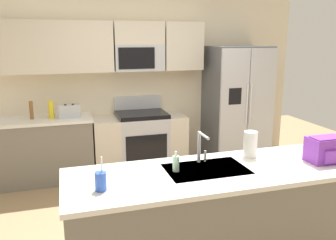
{
  "coord_description": "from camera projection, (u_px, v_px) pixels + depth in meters",
  "views": [
    {
      "loc": [
        -1.09,
        -3.12,
        1.96
      ],
      "look_at": [
        0.03,
        0.6,
        1.05
      ],
      "focal_mm": 37.21,
      "sensor_mm": 36.0,
      "label": 1
    }
  ],
  "objects": [
    {
      "name": "range_oven",
      "position": [
        140.0,
        142.0,
        5.23
      ],
      "size": [
        1.36,
        0.61,
        1.1
      ],
      "color": "#B7BABF",
      "rests_on": "ground"
    },
    {
      "name": "pepper_mill",
      "position": [
        31.0,
        110.0,
        4.68
      ],
      "size": [
        0.05,
        0.05,
        0.25
      ],
      "primitive_type": "cylinder",
      "color": "brown",
      "rests_on": "back_counter"
    },
    {
      "name": "sink_faucet",
      "position": [
        201.0,
        145.0,
        3.0
      ],
      "size": [
        0.08,
        0.21,
        0.28
      ],
      "color": "#B7BABF",
      "rests_on": "island_counter"
    },
    {
      "name": "toaster",
      "position": [
        69.0,
        111.0,
        4.78
      ],
      "size": [
        0.28,
        0.16,
        0.18
      ],
      "color": "#B7BABF",
      "rests_on": "back_counter"
    },
    {
      "name": "drink_cup_blue",
      "position": [
        101.0,
        181.0,
        2.48
      ],
      "size": [
        0.08,
        0.08,
        0.26
      ],
      "color": "blue",
      "rests_on": "island_counter"
    },
    {
      "name": "refrigerator",
      "position": [
        236.0,
        106.0,
        5.49
      ],
      "size": [
        0.9,
        0.76,
        1.85
      ],
      "color": "#4C4F54",
      "rests_on": "ground"
    },
    {
      "name": "ground_plane",
      "position": [
        182.0,
        230.0,
        3.66
      ],
      "size": [
        9.0,
        9.0,
        0.0
      ],
      "primitive_type": "plane",
      "color": "#997A56",
      "rests_on": "ground"
    },
    {
      "name": "kitchen_wall_unit",
      "position": [
        128.0,
        72.0,
        5.23
      ],
      "size": [
        5.2,
        0.43,
        2.6
      ],
      "color": "beige",
      "rests_on": "ground"
    },
    {
      "name": "island_counter",
      "position": [
        218.0,
        218.0,
        2.99
      ],
      "size": [
        2.55,
        0.83,
        0.9
      ],
      "color": "slate",
      "rests_on": "ground"
    },
    {
      "name": "back_counter",
      "position": [
        45.0,
        150.0,
        4.84
      ],
      "size": [
        1.33,
        0.63,
        0.9
      ],
      "color": "slate",
      "rests_on": "ground"
    },
    {
      "name": "soap_dispenser",
      "position": [
        176.0,
        163.0,
        2.84
      ],
      "size": [
        0.06,
        0.06,
        0.17
      ],
      "color": "#A5D8B2",
      "rests_on": "island_counter"
    },
    {
      "name": "backpack",
      "position": [
        326.0,
        149.0,
        3.05
      ],
      "size": [
        0.32,
        0.22,
        0.23
      ],
      "color": "purple",
      "rests_on": "island_counter"
    },
    {
      "name": "bottle_yellow",
      "position": [
        51.0,
        110.0,
        4.7
      ],
      "size": [
        0.08,
        0.08,
        0.25
      ],
      "primitive_type": "cylinder",
      "color": "yellow",
      "rests_on": "back_counter"
    },
    {
      "name": "paper_towel_roll",
      "position": [
        250.0,
        144.0,
        3.18
      ],
      "size": [
        0.12,
        0.12,
        0.24
      ],
      "primitive_type": "cylinder",
      "color": "white",
      "rests_on": "island_counter"
    }
  ]
}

